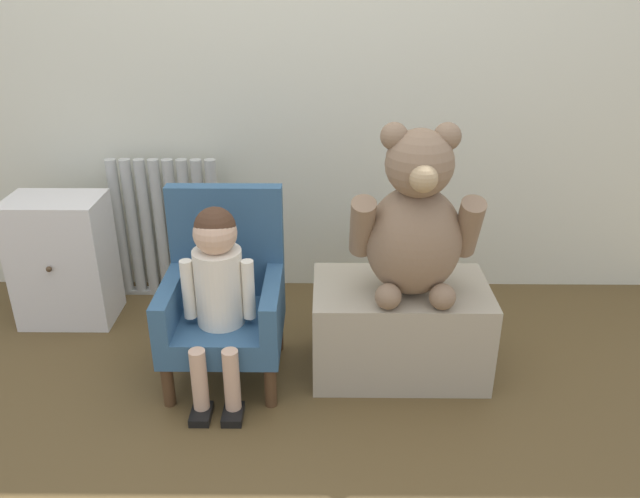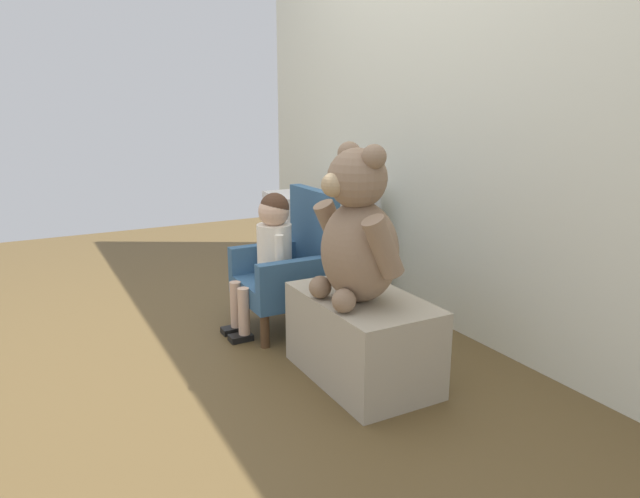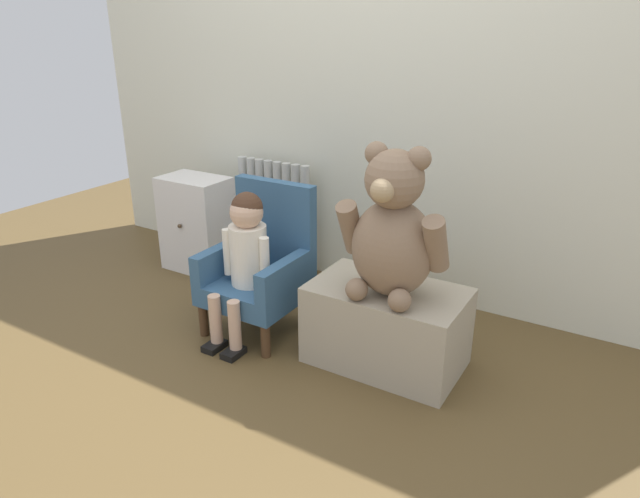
{
  "view_description": "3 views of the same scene",
  "coord_description": "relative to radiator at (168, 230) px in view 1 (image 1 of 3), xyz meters",
  "views": [
    {
      "loc": [
        0.15,
        -1.59,
        1.43
      ],
      "look_at": [
        0.13,
        0.44,
        0.5
      ],
      "focal_mm": 35.0,
      "sensor_mm": 36.0,
      "label": 1
    },
    {
      "loc": [
        2.26,
        -0.75,
        1.11
      ],
      "look_at": [
        0.05,
        0.44,
        0.47
      ],
      "focal_mm": 32.0,
      "sensor_mm": 36.0,
      "label": 2
    },
    {
      "loc": [
        1.29,
        -1.54,
        1.39
      ],
      "look_at": [
        0.12,
        0.4,
        0.48
      ],
      "focal_mm": 32.0,
      "sensor_mm": 36.0,
      "label": 3
    }
  ],
  "objects": [
    {
      "name": "ground_plane",
      "position": [
        0.57,
        -1.02,
        -0.33
      ],
      "size": [
        6.0,
        6.0,
        0.0
      ],
      "primitive_type": "plane",
      "color": "brown"
    },
    {
      "name": "child_figure",
      "position": [
        0.35,
        -0.71,
        0.12
      ],
      "size": [
        0.25,
        0.35,
        0.7
      ],
      "color": "white",
      "rests_on": "ground_plane"
    },
    {
      "name": "radiator",
      "position": [
        0.0,
        0.0,
        0.0
      ],
      "size": [
        0.5,
        0.05,
        0.66
      ],
      "color": "#B4B6B1",
      "rests_on": "ground_plane"
    },
    {
      "name": "low_bench",
      "position": [
        1.0,
        -0.59,
        -0.15
      ],
      "size": [
        0.65,
        0.39,
        0.35
      ],
      "primitive_type": "cube",
      "color": "tan",
      "rests_on": "ground_plane"
    },
    {
      "name": "small_dresser",
      "position": [
        -0.4,
        -0.23,
        -0.05
      ],
      "size": [
        0.39,
        0.28,
        0.56
      ],
      "color": "silver",
      "rests_on": "ground_plane"
    },
    {
      "name": "large_teddy_bear",
      "position": [
        1.03,
        -0.63,
        0.3
      ],
      "size": [
        0.45,
        0.31,
        0.61
      ],
      "color": "#866B52",
      "rests_on": "low_bench"
    },
    {
      "name": "child_armchair",
      "position": [
        0.35,
        -0.59,
        -0.02
      ],
      "size": [
        0.42,
        0.42,
        0.7
      ],
      "color": "#335A7E",
      "rests_on": "ground_plane"
    },
    {
      "name": "back_wall",
      "position": [
        0.57,
        0.12,
        0.87
      ],
      "size": [
        3.8,
        0.05,
        2.4
      ],
      "primitive_type": "cube",
      "color": "silver",
      "rests_on": "ground_plane"
    }
  ]
}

